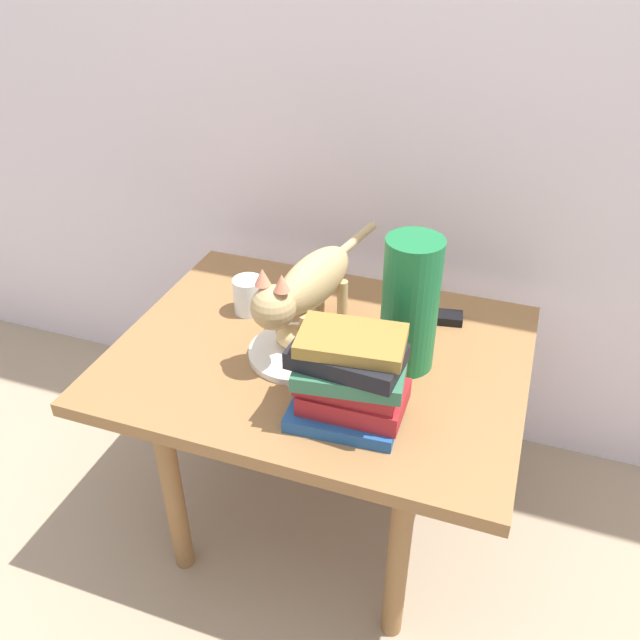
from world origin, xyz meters
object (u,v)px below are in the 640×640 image
Objects in this scene: bread_roll at (294,337)px; tv_remote at (429,316)px; cat at (306,286)px; side_table at (320,373)px; candle_jar at (249,297)px; plate at (298,352)px; green_vase at (410,305)px; book_stack at (349,379)px.

tv_remote is at bearing 41.88° from bread_roll.
bread_roll is 0.11m from cat.
side_table is 0.25m from candle_jar.
plate is 0.33m from tv_remote.
side_table is at bearing 35.22° from plate.
plate is 0.21m from candle_jar.
plate is 0.26m from green_vase.
green_vase reaches higher than plate.
plate is (-0.04, -0.03, 0.07)m from side_table.
book_stack is at bearing -110.78° from tv_remote.
bread_roll is at bearing -36.13° from candle_jar.
bread_roll is 0.17× the size of cat.
green_vase reaches higher than candle_jar.
side_table is at bearing -173.22° from green_vase.
cat is 5.57× the size of candle_jar.
book_stack is at bearing -43.18° from plate.
green_vase reaches higher than tv_remote.
book_stack reaches higher than side_table.
bread_roll is 0.23m from book_stack.
plate is 0.44× the size of cat.
plate is 1.39× the size of tv_remote.
green_vase is (0.18, 0.02, 0.20)m from side_table.
tv_remote reaches higher than plate.
book_stack is (0.17, -0.16, 0.05)m from bread_roll.
green_vase reaches higher than cat.
tv_remote is at bearing 14.45° from candle_jar.
candle_jar is (-0.39, 0.07, -0.10)m from green_vase.
side_table is 0.29m from tv_remote.
bread_roll is 0.26m from green_vase.
green_vase is at bearing 72.79° from book_stack.
side_table is 3.03× the size of green_vase.
candle_jar is (-0.21, 0.09, 0.10)m from side_table.
book_stack reaches higher than plate.
bread_roll is 0.53× the size of tv_remote.
bread_roll reaches higher than plate.
cat is at bearing 92.56° from plate.
book_stack is 0.21m from green_vase.
side_table is 0.20m from cat.
book_stack is at bearing -56.20° from side_table.
tv_remote is at bearing 34.19° from cat.
green_vase reaches higher than book_stack.
candle_jar reaches higher than side_table.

